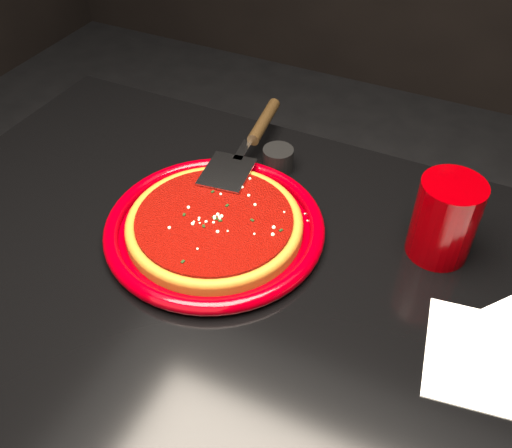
{
  "coord_description": "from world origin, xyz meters",
  "views": [
    {
      "loc": [
        0.28,
        -0.51,
        1.4
      ],
      "look_at": [
        -0.02,
        0.09,
        0.77
      ],
      "focal_mm": 40.0,
      "sensor_mm": 36.0,
      "label": 1
    }
  ],
  "objects_px": {
    "plate": "(215,227)",
    "ramekin": "(278,159)",
    "cup": "(445,219)",
    "table": "(243,403)",
    "pizza_server": "(248,143)"
  },
  "relations": [
    {
      "from": "plate",
      "to": "ramekin",
      "type": "distance_m",
      "value": 0.2
    },
    {
      "from": "pizza_server",
      "to": "cup",
      "type": "bearing_deg",
      "value": -19.47
    },
    {
      "from": "plate",
      "to": "cup",
      "type": "height_order",
      "value": "cup"
    },
    {
      "from": "cup",
      "to": "ramekin",
      "type": "height_order",
      "value": "cup"
    },
    {
      "from": "pizza_server",
      "to": "ramekin",
      "type": "height_order",
      "value": "pizza_server"
    },
    {
      "from": "table",
      "to": "plate",
      "type": "relative_size",
      "value": 3.35
    },
    {
      "from": "table",
      "to": "plate",
      "type": "bearing_deg",
      "value": 139.81
    },
    {
      "from": "ramekin",
      "to": "pizza_server",
      "type": "bearing_deg",
      "value": -173.25
    },
    {
      "from": "cup",
      "to": "table",
      "type": "bearing_deg",
      "value": -144.82
    },
    {
      "from": "cup",
      "to": "pizza_server",
      "type": "bearing_deg",
      "value": 167.92
    },
    {
      "from": "table",
      "to": "ramekin",
      "type": "bearing_deg",
      "value": 101.6
    },
    {
      "from": "cup",
      "to": "ramekin",
      "type": "bearing_deg",
      "value": 164.62
    },
    {
      "from": "plate",
      "to": "ramekin",
      "type": "relative_size",
      "value": 6.32
    },
    {
      "from": "ramekin",
      "to": "plate",
      "type": "bearing_deg",
      "value": -95.97
    },
    {
      "from": "plate",
      "to": "ramekin",
      "type": "bearing_deg",
      "value": 84.03
    }
  ]
}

